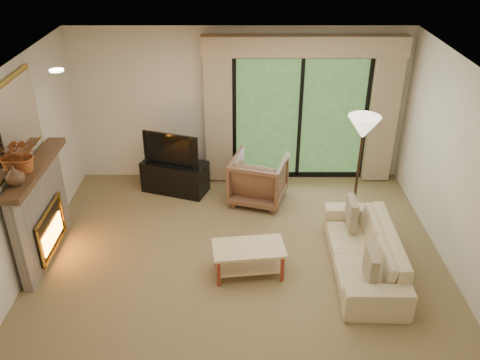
{
  "coord_description": "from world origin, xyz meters",
  "views": [
    {
      "loc": [
        -0.0,
        -5.46,
        4.26
      ],
      "look_at": [
        0.0,
        0.3,
        1.1
      ],
      "focal_mm": 38.0,
      "sensor_mm": 36.0,
      "label": 1
    }
  ],
  "objects_px": {
    "armchair": "(258,179)",
    "sofa": "(364,251)",
    "media_console": "(175,176)",
    "coffee_table": "(249,260)"
  },
  "relations": [
    {
      "from": "armchair",
      "to": "sofa",
      "type": "xyz_separation_m",
      "value": [
        1.31,
        -1.77,
        -0.09
      ]
    },
    {
      "from": "armchair",
      "to": "sofa",
      "type": "relative_size",
      "value": 0.42
    },
    {
      "from": "media_console",
      "to": "sofa",
      "type": "distance_m",
      "value": 3.4
    },
    {
      "from": "media_console",
      "to": "sofa",
      "type": "bearing_deg",
      "value": -18.91
    },
    {
      "from": "armchair",
      "to": "sofa",
      "type": "distance_m",
      "value": 2.2
    },
    {
      "from": "media_console",
      "to": "armchair",
      "type": "distance_m",
      "value": 1.41
    },
    {
      "from": "media_console",
      "to": "sofa",
      "type": "height_order",
      "value": "sofa"
    },
    {
      "from": "media_console",
      "to": "armchair",
      "type": "height_order",
      "value": "armchair"
    },
    {
      "from": "armchair",
      "to": "coffee_table",
      "type": "height_order",
      "value": "armchair"
    },
    {
      "from": "media_console",
      "to": "armchair",
      "type": "relative_size",
      "value": 1.24
    }
  ]
}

